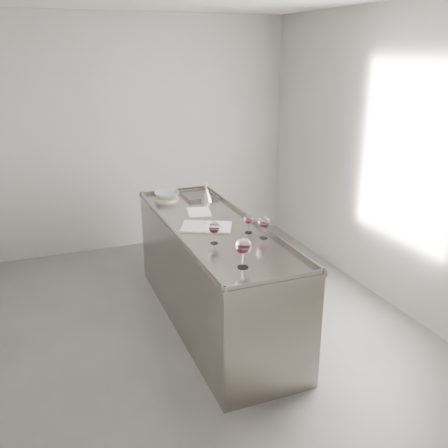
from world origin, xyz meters
name	(u,v)px	position (x,y,z in m)	size (l,w,h in m)	color
room_shell	(164,188)	(0.00, 0.00, 1.40)	(4.54, 5.04, 2.84)	#595654
counter	(214,275)	(0.50, 0.30, 0.47)	(0.77, 2.42, 0.97)	gray
wine_glass_left	(243,247)	(0.39, -0.60, 1.10)	(0.11, 0.11, 0.22)	white
wine_glass_middle	(214,228)	(0.36, -0.09, 1.07)	(0.09, 0.09, 0.18)	white
wine_glass_right	(264,223)	(0.78, -0.13, 1.07)	(0.09, 0.09, 0.19)	white
wine_glass_small	(249,220)	(0.71, 0.03, 1.05)	(0.08, 0.08, 0.16)	white
notebook	(206,227)	(0.43, 0.28, 0.95)	(0.51, 0.45, 0.02)	silver
loose_paper_top	(199,212)	(0.51, 0.71, 0.94)	(0.21, 0.30, 0.00)	white
trivet	(167,199)	(0.34, 1.22, 0.95)	(0.25, 0.25, 0.02)	#CFBC86
ceramic_bowl	(167,195)	(0.34, 1.22, 0.99)	(0.25, 0.25, 0.06)	#96A7AE
wine_funnel	(206,195)	(0.69, 1.03, 1.00)	(0.14, 0.14, 0.21)	gray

